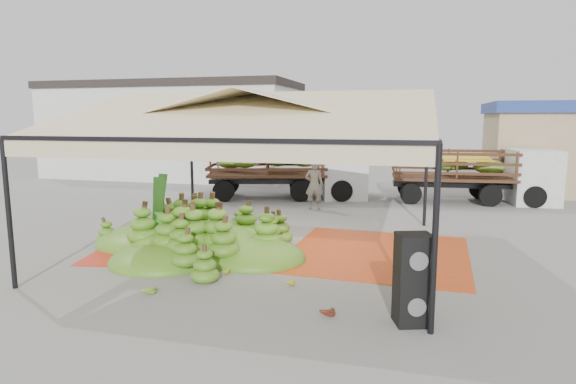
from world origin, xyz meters
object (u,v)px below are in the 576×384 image
(banana_heap, at_px, (198,226))
(speaker_stack, at_px, (413,279))
(truck_left, at_px, (294,165))
(vendor, at_px, (314,185))
(truck_right, at_px, (479,170))

(banana_heap, bearing_deg, speaker_stack, -30.39)
(speaker_stack, height_order, truck_left, truck_left)
(vendor, height_order, truck_left, truck_left)
(speaker_stack, height_order, truck_right, truck_right)
(truck_right, bearing_deg, vendor, -157.06)
(banana_heap, xyz_separation_m, speaker_stack, (5.30, -3.11, 0.10))
(speaker_stack, distance_m, truck_right, 13.05)
(speaker_stack, xyz_separation_m, truck_right, (2.46, 12.80, 0.56))
(banana_heap, xyz_separation_m, truck_left, (0.25, 8.84, 0.73))
(banana_heap, xyz_separation_m, vendor, (1.66, 6.41, 0.26))
(vendor, distance_m, truck_left, 2.85)
(banana_heap, relative_size, speaker_stack, 4.07)
(banana_heap, distance_m, vendor, 6.62)
(speaker_stack, bearing_deg, banana_heap, 131.33)
(speaker_stack, relative_size, vendor, 0.82)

